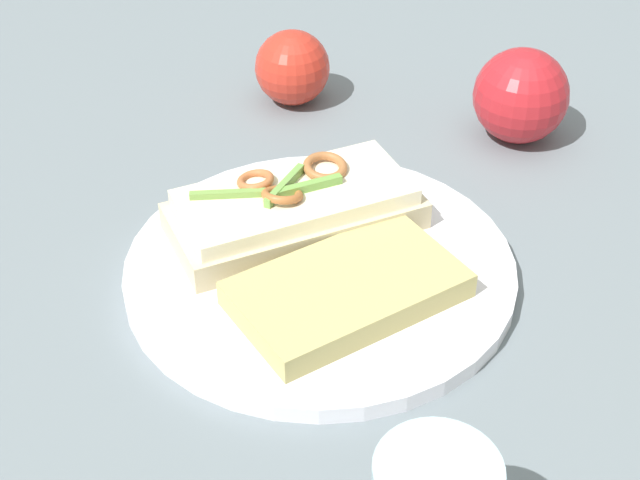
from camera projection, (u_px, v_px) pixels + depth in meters
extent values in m
plane|color=slate|center=(320.00, 276.00, 0.68)|extent=(2.00, 2.00, 0.00)
cylinder|color=white|center=(320.00, 269.00, 0.67)|extent=(0.28, 0.28, 0.01)
cube|color=beige|center=(295.00, 216.00, 0.70)|extent=(0.18, 0.20, 0.02)
cube|color=#F5E7C6|center=(295.00, 197.00, 0.68)|extent=(0.16, 0.18, 0.01)
torus|color=#BA6839|center=(255.00, 180.00, 0.69)|extent=(0.03, 0.03, 0.01)
torus|color=#B36633|center=(282.00, 195.00, 0.67)|extent=(0.04, 0.04, 0.02)
torus|color=#AA6838|center=(325.00, 167.00, 0.70)|extent=(0.04, 0.04, 0.01)
cube|color=#73A44A|center=(284.00, 185.00, 0.68)|extent=(0.05, 0.02, 0.01)
cube|color=#78A348|center=(228.00, 194.00, 0.67)|extent=(0.02, 0.05, 0.01)
cube|color=#73A747|center=(308.00, 186.00, 0.68)|extent=(0.04, 0.05, 0.01)
cube|color=tan|center=(347.00, 289.00, 0.63)|extent=(0.17, 0.17, 0.02)
sphere|color=red|center=(292.00, 68.00, 0.86)|extent=(0.10, 0.10, 0.07)
sphere|color=red|center=(521.00, 96.00, 0.80)|extent=(0.09, 0.09, 0.08)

